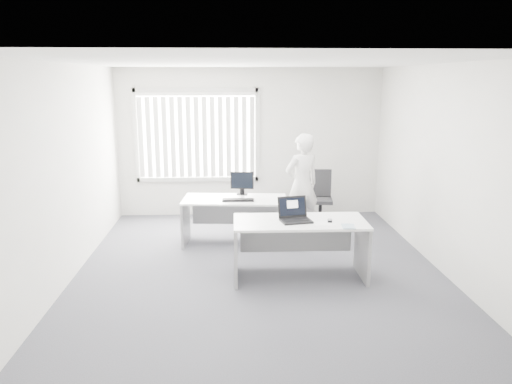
{
  "coord_description": "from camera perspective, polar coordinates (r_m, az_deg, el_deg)",
  "views": [
    {
      "loc": [
        -0.4,
        -6.47,
        2.6
      ],
      "look_at": [
        -0.04,
        0.15,
        1.09
      ],
      "focal_mm": 35.0,
      "sensor_mm": 36.0,
      "label": 1
    }
  ],
  "objects": [
    {
      "name": "ground",
      "position": [
        6.99,
        0.38,
        -9.0
      ],
      "size": [
        6.0,
        6.0,
        0.0
      ],
      "primitive_type": "plane",
      "color": "#595962",
      "rests_on": "ground"
    },
    {
      "name": "wall_back",
      "position": [
        9.55,
        -0.71,
        5.65
      ],
      "size": [
        5.0,
        0.02,
        2.8
      ],
      "primitive_type": "cube",
      "color": "silver",
      "rests_on": "ground"
    },
    {
      "name": "wall_front",
      "position": [
        3.69,
        3.26,
        -6.15
      ],
      "size": [
        5.0,
        0.02,
        2.8
      ],
      "primitive_type": "cube",
      "color": "silver",
      "rests_on": "ground"
    },
    {
      "name": "wall_left",
      "position": [
        6.91,
        -20.79,
        2.01
      ],
      "size": [
        0.02,
        6.0,
        2.8
      ],
      "primitive_type": "cube",
      "color": "silver",
      "rests_on": "ground"
    },
    {
      "name": "wall_right",
      "position": [
        7.19,
        20.72,
        2.41
      ],
      "size": [
        0.02,
        6.0,
        2.8
      ],
      "primitive_type": "cube",
      "color": "silver",
      "rests_on": "ground"
    },
    {
      "name": "ceiling",
      "position": [
        6.49,
        0.42,
        14.62
      ],
      "size": [
        5.0,
        6.0,
        0.02
      ],
      "primitive_type": "cube",
      "color": "silver",
      "rests_on": "wall_back"
    },
    {
      "name": "window",
      "position": [
        9.51,
        -6.77,
        6.43
      ],
      "size": [
        2.32,
        0.06,
        1.76
      ],
      "primitive_type": "cube",
      "color": "#B5B5B1",
      "rests_on": "wall_back"
    },
    {
      "name": "blinds",
      "position": [
        9.45,
        -6.79,
        6.21
      ],
      "size": [
        2.2,
        0.1,
        1.5
      ],
      "primitive_type": null,
      "color": "white",
      "rests_on": "wall_back"
    },
    {
      "name": "desk_near",
      "position": [
        6.61,
        5.0,
        -5.11
      ],
      "size": [
        1.74,
        0.83,
        0.79
      ],
      "rotation": [
        0.0,
        0.0,
        -0.01
      ],
      "color": "white",
      "rests_on": "ground"
    },
    {
      "name": "desk_far",
      "position": [
        7.96,
        -2.46,
        -2.2
      ],
      "size": [
        1.68,
        0.89,
        0.74
      ],
      "rotation": [
        0.0,
        0.0,
        -0.08
      ],
      "color": "white",
      "rests_on": "ground"
    },
    {
      "name": "office_chair",
      "position": [
        9.26,
        7.34,
        -1.63
      ],
      "size": [
        0.61,
        0.61,
        0.96
      ],
      "rotation": [
        0.0,
        0.0,
        -0.12
      ],
      "color": "black",
      "rests_on": "ground"
    },
    {
      "name": "person",
      "position": [
        8.39,
        5.27,
        0.84
      ],
      "size": [
        0.74,
        0.64,
        1.72
      ],
      "primitive_type": "imported",
      "rotation": [
        0.0,
        0.0,
        3.57
      ],
      "color": "silver",
      "rests_on": "ground"
    },
    {
      "name": "laptop",
      "position": [
        6.45,
        4.63,
        -2.12
      ],
      "size": [
        0.45,
        0.41,
        0.3
      ],
      "primitive_type": null,
      "rotation": [
        0.0,
        0.0,
        0.19
      ],
      "color": "black",
      "rests_on": "desk_near"
    },
    {
      "name": "paper_sheet",
      "position": [
        6.46,
        7.85,
        -3.56
      ],
      "size": [
        0.29,
        0.21,
        0.0
      ],
      "primitive_type": "cube",
      "rotation": [
        0.0,
        0.0,
        0.06
      ],
      "color": "white",
      "rests_on": "desk_near"
    },
    {
      "name": "mouse",
      "position": [
        6.53,
        8.44,
        -3.21
      ],
      "size": [
        0.08,
        0.11,
        0.04
      ],
      "primitive_type": null,
      "rotation": [
        0.0,
        0.0,
        -0.2
      ],
      "color": "#B6B7B9",
      "rests_on": "paper_sheet"
    },
    {
      "name": "booklet",
      "position": [
        6.36,
        10.52,
        -3.88
      ],
      "size": [
        0.17,
        0.23,
        0.01
      ],
      "primitive_type": "cube",
      "rotation": [
        0.0,
        0.0,
        -0.1
      ],
      "color": "white",
      "rests_on": "desk_near"
    },
    {
      "name": "keyboard",
      "position": [
        7.76,
        -2.05,
        -0.92
      ],
      "size": [
        0.5,
        0.19,
        0.02
      ],
      "primitive_type": "cube",
      "rotation": [
        0.0,
        0.0,
        -0.05
      ],
      "color": "black",
      "rests_on": "desk_far"
    },
    {
      "name": "monitor",
      "position": [
        8.14,
        -1.6,
        1.02
      ],
      "size": [
        0.39,
        0.16,
        0.38
      ],
      "primitive_type": null,
      "rotation": [
        0.0,
        0.0,
        -0.13
      ],
      "color": "black",
      "rests_on": "desk_far"
    }
  ]
}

